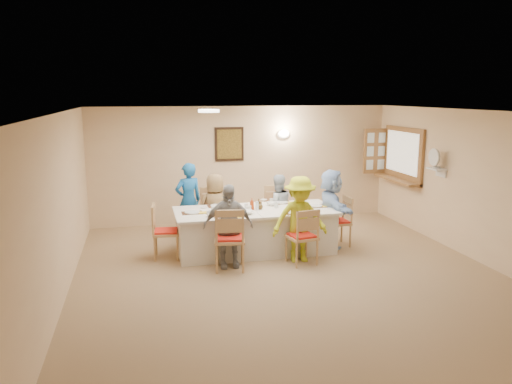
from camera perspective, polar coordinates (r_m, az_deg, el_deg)
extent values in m
plane|color=#96794E|center=(7.84, 3.82, -9.44)|extent=(7.00, 7.00, 0.00)
plane|color=beige|center=(10.84, -1.52, 3.18)|extent=(6.50, 0.00, 6.50)
plane|color=beige|center=(4.40, 17.68, -9.42)|extent=(6.50, 0.00, 6.50)
plane|color=beige|center=(7.25, -21.43, -1.61)|extent=(0.00, 7.00, 7.00)
plane|color=beige|center=(8.99, 24.15, 0.54)|extent=(0.00, 7.00, 7.00)
plane|color=white|center=(7.34, 4.08, 9.14)|extent=(7.00, 7.00, 0.00)
cube|color=black|center=(10.70, -3.08, 5.49)|extent=(0.62, 0.04, 0.72)
cube|color=black|center=(10.67, -3.05, 5.48)|extent=(0.52, 0.02, 0.62)
ellipsoid|color=white|center=(10.93, 3.19, 6.66)|extent=(0.26, 0.09, 0.18)
cylinder|color=white|center=(8.60, -5.42, 9.21)|extent=(0.36, 0.36, 0.05)
cube|color=brown|center=(10.92, 16.49, 4.11)|extent=(0.06, 1.50, 1.15)
cube|color=brown|center=(10.93, 15.79, 1.37)|extent=(0.30, 1.50, 0.05)
cube|color=brown|center=(11.46, 13.48, 4.57)|extent=(0.55, 0.04, 1.00)
cube|color=white|center=(9.75, 19.95, 2.50)|extent=(0.22, 0.36, 0.03)
cube|color=silver|center=(8.84, -0.11, -4.43)|extent=(2.80, 1.18, 0.76)
imported|color=brown|center=(9.31, -4.67, -1.90)|extent=(0.75, 0.58, 1.32)
imported|color=#B0BDC8|center=(9.56, 2.47, -1.71)|extent=(0.63, 0.50, 1.25)
imported|color=#969696|center=(8.00, -3.20, -3.89)|extent=(0.83, 0.41, 1.36)
imported|color=#C3CF21|center=(8.27, 5.02, -3.13)|extent=(0.96, 0.59, 1.44)
imported|color=#A7CAFB|center=(9.17, 8.57, -1.82)|extent=(1.39, 0.63, 1.43)
imported|color=#1860A7|center=(9.69, -7.73, -0.98)|extent=(0.73, 0.65, 1.47)
cube|color=#472B19|center=(8.22, -3.52, -2.88)|extent=(0.38, 0.28, 0.01)
cylinder|color=white|center=(8.22, -3.53, -2.81)|extent=(0.25, 0.25, 0.02)
cube|color=yellow|center=(8.21, -2.23, -2.84)|extent=(0.15, 0.15, 0.01)
cube|color=#472B19|center=(8.50, 4.48, -2.42)|extent=(0.33, 0.25, 0.01)
cylinder|color=white|center=(8.50, 4.48, -2.36)|extent=(0.25, 0.25, 0.02)
cube|color=yellow|center=(8.51, 5.74, -2.38)|extent=(0.13, 0.13, 0.01)
cube|color=#472B19|center=(9.03, -4.43, -1.61)|extent=(0.35, 0.26, 0.01)
cylinder|color=white|center=(9.03, -4.43, -1.55)|extent=(0.25, 0.25, 0.02)
cube|color=yellow|center=(9.01, -3.25, -1.58)|extent=(0.15, 0.15, 0.01)
cube|color=#472B19|center=(9.28, 2.91, -1.24)|extent=(0.36, 0.27, 0.01)
cylinder|color=white|center=(9.28, 2.91, -1.18)|extent=(0.25, 0.25, 0.02)
cube|color=yellow|center=(9.29, 4.06, -1.21)|extent=(0.14, 0.14, 0.01)
cube|color=#472B19|center=(8.56, -7.30, -2.38)|extent=(0.35, 0.26, 0.01)
cylinder|color=white|center=(8.56, -7.31, -2.31)|extent=(0.26, 0.26, 0.02)
cube|color=yellow|center=(8.53, -6.07, -2.35)|extent=(0.15, 0.15, 0.01)
cube|color=#472B19|center=(9.05, 6.81, -1.63)|extent=(0.37, 0.28, 0.01)
cylinder|color=white|center=(9.05, 6.81, -1.56)|extent=(0.25, 0.25, 0.02)
cube|color=yellow|center=(9.07, 7.99, -1.59)|extent=(0.15, 0.15, 0.01)
imported|color=white|center=(8.28, -5.27, -2.48)|extent=(0.21, 0.21, 0.10)
imported|color=white|center=(9.30, 1.80, -0.99)|extent=(0.11, 0.11, 0.08)
imported|color=white|center=(8.43, -1.09, -2.33)|extent=(0.30, 0.30, 0.06)
imported|color=white|center=(9.06, 1.84, -1.35)|extent=(0.28, 0.28, 0.06)
imported|color=#A9360E|center=(8.71, -0.47, -1.38)|extent=(0.09, 0.09, 0.21)
imported|color=#4E3715|center=(8.78, 0.30, -1.36)|extent=(0.13, 0.13, 0.18)
imported|color=#4E3715|center=(8.75, 0.44, -1.54)|extent=(0.17, 0.17, 0.14)
cylinder|color=silver|center=(8.74, -1.14, -1.65)|extent=(0.06, 0.06, 0.10)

